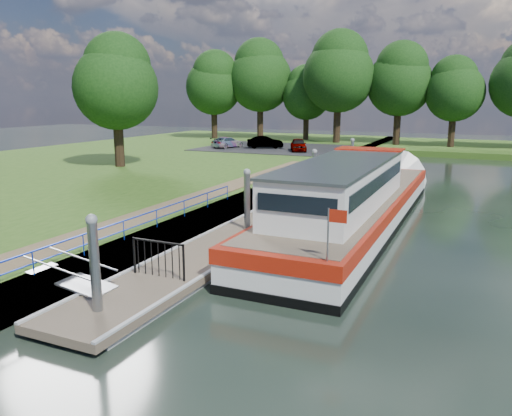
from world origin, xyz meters
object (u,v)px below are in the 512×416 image
at_px(pontoon, 286,212).
at_px(car_b, 265,142).
at_px(car_c, 227,142).
at_px(barge, 357,201).
at_px(car_a, 298,145).

height_order(pontoon, car_b, car_b).
xyz_separation_m(car_b, car_c, (-3.76, -1.05, -0.05)).
xyz_separation_m(pontoon, barge, (3.60, -0.08, 0.90)).
relative_size(barge, car_a, 5.95).
distance_m(pontoon, car_a, 23.91).
xyz_separation_m(pontoon, car_b, (-11.48, 24.02, 1.26)).
bearing_deg(pontoon, car_c, 123.58).
bearing_deg(car_a, pontoon, -94.89).
relative_size(barge, car_c, 5.54).
bearing_deg(car_c, car_b, -149.45).
height_order(barge, car_c, barge).
relative_size(car_b, car_c, 0.96).
bearing_deg(car_b, barge, -172.43).
height_order(pontoon, barge, barge).
distance_m(barge, car_b, 28.43).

